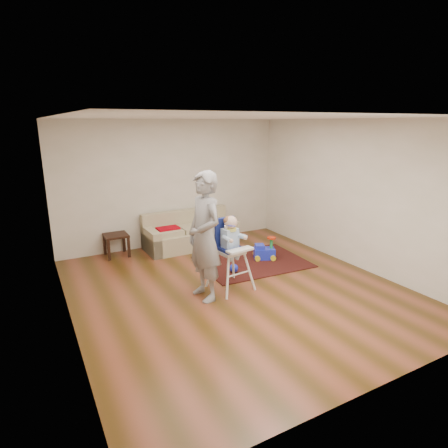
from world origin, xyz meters
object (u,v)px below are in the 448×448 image
ride_on_toy (264,248)px  side_table (117,245)px  sofa (191,230)px  toy_ball (234,268)px  high_chair (231,254)px  adult (204,237)px

ride_on_toy → side_table: bearing=172.6°
sofa → toy_ball: 1.75m
ride_on_toy → toy_ball: (-0.89, -0.33, -0.14)m
high_chair → adult: adult is taller
adult → sofa: bearing=156.4°
side_table → toy_ball: size_ratio=2.88×
ride_on_toy → adult: (-1.75, -0.95, 0.75)m
ride_on_toy → high_chair: 1.56m
ride_on_toy → adult: 2.13m
side_table → high_chair: (1.27, -2.45, 0.37)m
ride_on_toy → adult: adult is taller
toy_ball → ride_on_toy: bearing=20.3°
high_chair → side_table: bearing=110.1°
sofa → ride_on_toy: size_ratio=4.52×
sofa → adult: adult is taller
toy_ball → adult: 1.39m
sofa → toy_ball: size_ratio=12.72×
toy_ball → high_chair: high_chair is taller
high_chair → adult: 0.64m
side_table → ride_on_toy: 2.99m
sofa → side_table: bearing=171.4°
toy_ball → sofa: bearing=92.6°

